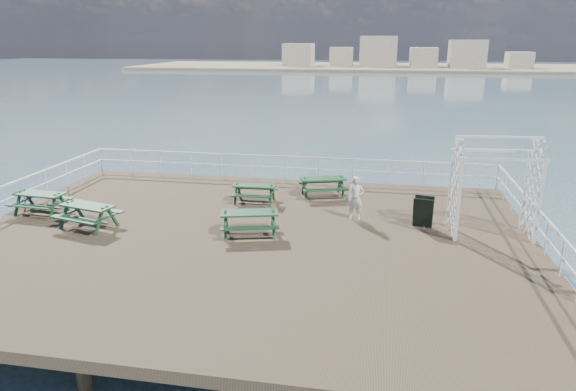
# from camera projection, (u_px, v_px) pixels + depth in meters

# --- Properties ---
(ground) EXTENTS (18.00, 14.00, 0.30)m
(ground) POSITION_uv_depth(u_px,v_px,m) (246.00, 240.00, 16.34)
(ground) COLOR brown
(ground) RESTS_ON ground
(sea_backdrop) EXTENTS (300.00, 300.00, 9.20)m
(sea_backdrop) POSITION_uv_depth(u_px,v_px,m) (417.00, 64.00, 140.35)
(sea_backdrop) COLOR #3A5262
(sea_backdrop) RESTS_ON ground
(railing) EXTENTS (17.77, 13.76, 1.10)m
(railing) POSITION_uv_depth(u_px,v_px,m) (262.00, 187.00, 18.47)
(railing) COLOR silver
(railing) RESTS_ON ground
(picnic_table_a) EXTENTS (1.85, 1.53, 0.85)m
(picnic_table_a) POSITION_uv_depth(u_px,v_px,m) (40.00, 199.00, 18.25)
(picnic_table_a) COLOR #163D1D
(picnic_table_a) RESTS_ON ground
(picnic_table_b) EXTENTS (2.11, 1.89, 0.86)m
(picnic_table_b) POSITION_uv_depth(u_px,v_px,m) (323.00, 183.00, 20.21)
(picnic_table_b) COLOR #163D1D
(picnic_table_b) RESTS_ON ground
(picnic_table_c) EXTENTS (1.64, 1.34, 0.78)m
(picnic_table_c) POSITION_uv_depth(u_px,v_px,m) (254.00, 190.00, 19.50)
(picnic_table_c) COLOR #163D1D
(picnic_table_c) RESTS_ON ground
(picnic_table_d) EXTENTS (2.11, 1.85, 0.88)m
(picnic_table_d) POSITION_uv_depth(u_px,v_px,m) (88.00, 211.00, 16.88)
(picnic_table_d) COLOR #163D1D
(picnic_table_d) RESTS_ON ground
(picnic_table_e) EXTENTS (2.11, 1.86, 0.87)m
(picnic_table_e) POSITION_uv_depth(u_px,v_px,m) (249.00, 218.00, 16.21)
(picnic_table_e) COLOR #163D1D
(picnic_table_e) RESTS_ON ground
(trellis_arbor) EXTENTS (2.66, 1.56, 3.19)m
(trellis_arbor) POSITION_uv_depth(u_px,v_px,m) (493.00, 192.00, 15.97)
(trellis_arbor) COLOR silver
(trellis_arbor) RESTS_ON ground
(sandwich_board) EXTENTS (0.71, 0.58, 1.04)m
(sandwich_board) POSITION_uv_depth(u_px,v_px,m) (423.00, 212.00, 16.92)
(sandwich_board) COLOR black
(sandwich_board) RESTS_ON ground
(person) EXTENTS (0.56, 0.37, 1.52)m
(person) POSITION_uv_depth(u_px,v_px,m) (356.00, 198.00, 17.58)
(person) COLOR silver
(person) RESTS_ON ground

